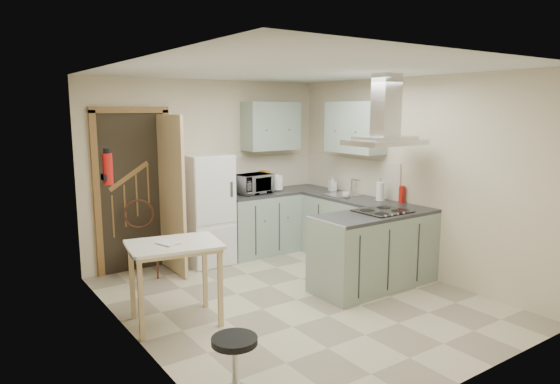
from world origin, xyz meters
TOP-DOWN VIEW (x-y plane):
  - floor at (0.00, 0.00)m, footprint 4.20×4.20m
  - ceiling at (0.00, 0.00)m, footprint 4.20×4.20m
  - back_wall at (0.00, 2.10)m, footprint 3.60×0.00m
  - left_wall at (-1.80, 0.00)m, footprint 0.00×4.20m
  - right_wall at (1.80, 0.00)m, footprint 0.00×4.20m
  - doorway at (-1.10, 2.07)m, footprint 1.10×0.12m
  - fridge at (-0.20, 1.80)m, footprint 0.60×0.60m
  - counter_back at (0.66, 1.80)m, footprint 1.08×0.60m
  - counter_right at (1.50, 1.12)m, footprint 0.60×1.95m
  - splashback at (0.96, 2.09)m, footprint 1.68×0.02m
  - wall_cabinet_back at (0.95, 1.93)m, footprint 0.85×0.35m
  - wall_cabinet_right at (1.62, 0.85)m, footprint 0.35×0.90m
  - peninsula at (1.02, -0.18)m, footprint 1.55×0.65m
  - hob at (1.12, -0.18)m, footprint 0.58×0.50m
  - extractor_hood at (1.12, -0.18)m, footprint 0.90×0.55m
  - sink at (1.50, 0.95)m, footprint 0.45×0.40m
  - fire_extinguisher at (-1.74, 0.90)m, footprint 0.10×0.10m
  - drop_leaf_table at (-1.34, 0.21)m, footprint 0.98×0.80m
  - bentwood_chair at (-1.11, 1.75)m, footprint 0.51×0.51m
  - stool at (-1.50, -1.24)m, footprint 0.38×0.38m
  - microwave at (0.54, 1.78)m, footprint 0.55×0.41m
  - kettle at (0.97, 1.79)m, footprint 0.19×0.19m
  - cereal_box at (0.87, 2.00)m, footprint 0.08×0.19m
  - soap_bottle at (1.61, 1.29)m, footprint 0.12×0.12m
  - paper_towel at (1.61, 0.33)m, footprint 0.12×0.12m
  - cup at (1.39, 0.75)m, footprint 0.14×0.14m
  - red_bottle at (1.75, 0.09)m, footprint 0.10×0.10m
  - book at (-1.48, 0.19)m, footprint 0.21×0.25m

SIDE VIEW (x-z plane):
  - floor at x=0.00m, z-range 0.00..0.00m
  - stool at x=-1.50m, z-range 0.00..0.46m
  - drop_leaf_table at x=-1.34m, z-range 0.00..0.82m
  - bentwood_chair at x=-1.11m, z-range 0.00..0.88m
  - counter_back at x=0.66m, z-range 0.00..0.90m
  - counter_right at x=1.50m, z-range 0.00..0.90m
  - peninsula at x=1.02m, z-range 0.00..0.90m
  - fridge at x=-0.20m, z-range 0.00..1.50m
  - book at x=-1.48m, z-range 0.82..0.91m
  - sink at x=1.50m, z-range 0.90..0.91m
  - hob at x=1.12m, z-range 0.90..0.91m
  - cup at x=1.39m, z-range 0.90..0.99m
  - soap_bottle at x=1.61m, z-range 0.90..1.11m
  - red_bottle at x=1.75m, z-range 0.90..1.12m
  - kettle at x=0.97m, z-range 0.90..1.15m
  - paper_towel at x=1.61m, z-range 0.90..1.16m
  - microwave at x=0.54m, z-range 0.90..1.18m
  - cereal_box at x=0.87m, z-range 0.90..1.18m
  - doorway at x=-1.10m, z-range 0.00..2.10m
  - splashback at x=0.96m, z-range 0.90..1.40m
  - back_wall at x=0.00m, z-range -0.55..3.05m
  - left_wall at x=-1.80m, z-range -0.85..3.35m
  - right_wall at x=1.80m, z-range -0.85..3.35m
  - fire_extinguisher at x=-1.74m, z-range 1.34..1.66m
  - extractor_hood at x=1.12m, z-range 1.67..1.77m
  - wall_cabinet_back at x=0.95m, z-range 1.50..2.20m
  - wall_cabinet_right at x=1.62m, z-range 1.50..2.20m
  - ceiling at x=0.00m, z-range 2.50..2.50m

